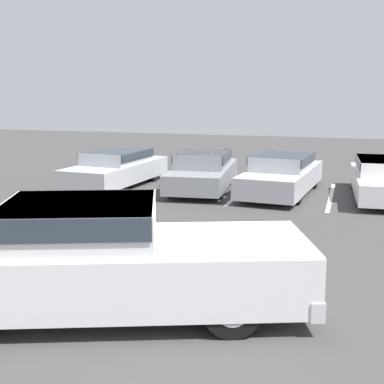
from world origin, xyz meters
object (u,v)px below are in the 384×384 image
Objects in this scene: pickup_truck at (103,258)px; parked_sedan_c at (282,173)px; parked_sedan_a at (116,167)px; parked_sedan_d at (384,177)px; parked_sedan_b at (203,170)px.

pickup_truck is 1.31× the size of parked_sedan_c.
pickup_truck is 10.64m from parked_sedan_a.
parked_sedan_c reaches higher than parked_sedan_d.
parked_sedan_a is 8.64m from parked_sedan_d.
parked_sedan_a is (-4.26, 9.75, -0.20)m from pickup_truck.
pickup_truck is at bearing 28.55° from parked_sedan_a.
parked_sedan_a is 3.04m from parked_sedan_b.
parked_sedan_b is 0.96× the size of parked_sedan_d.
parked_sedan_c is at bearing 86.35° from parked_sedan_b.
parked_sedan_d is (5.60, 0.23, -0.03)m from parked_sedan_b.
pickup_truck is 10.03m from parked_sedan_c.
parked_sedan_d reaches higher than parked_sedan_a.
parked_sedan_b is 0.93× the size of parked_sedan_c.
parked_sedan_c is (1.33, 9.94, -0.18)m from pickup_truck.
pickup_truck is at bearing -26.58° from parked_sedan_d.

